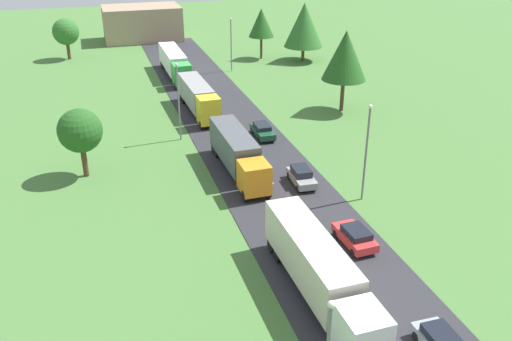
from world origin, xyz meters
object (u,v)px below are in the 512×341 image
object	(u,v)px
car_third	(302,176)
tree_elm	(345,55)
truck_fourth	(174,62)
lamppost_fourth	(231,42)
truck_second	(238,152)
lamppost_second	(366,148)
truck_lead	(318,269)
tree_oak	(261,23)
distant_building	(142,23)
car_fourth	(262,130)
lamppost_third	(178,98)
tree_maple	(66,32)
tree_ash	(304,25)
car_second	(355,236)
tree_pine	(80,131)
truck_third	(198,96)

from	to	relation	value
car_third	tree_elm	xyz separation A→B (m)	(12.28, 17.44, 6.08)
truck_fourth	lamppost_fourth	bearing A→B (deg)	2.78
truck_second	lamppost_second	bearing A→B (deg)	-43.15
truck_lead	tree_oak	distance (m)	62.80
tree_oak	distant_building	world-z (taller)	tree_oak
truck_second	car_third	size ratio (longest dim) A/B	3.03
truck_lead	car_fourth	distance (m)	27.59
car_fourth	lamppost_third	size ratio (longest dim) A/B	0.51
tree_maple	car_third	bearing A→B (deg)	-69.77
truck_fourth	tree_ash	world-z (taller)	tree_ash
lamppost_third	lamppost_fourth	xyz separation A→B (m)	(12.50, 25.25, -0.17)
distant_building	truck_fourth	bearing A→B (deg)	-86.86
truck_second	tree_elm	bearing A→B (deg)	37.77
car_fourth	tree_oak	world-z (taller)	tree_oak
lamppost_second	distant_building	size ratio (longest dim) A/B	0.60
truck_lead	distant_building	size ratio (longest dim) A/B	0.96
car_fourth	distant_building	bearing A→B (deg)	96.92
truck_lead	truck_second	bearing A→B (deg)	89.73
tree_oak	truck_lead	bearing A→B (deg)	-104.50
truck_second	lamppost_third	bearing A→B (deg)	110.73
lamppost_third	lamppost_fourth	distance (m)	28.17
truck_fourth	car_fourth	distance (m)	27.42
truck_second	lamppost_second	distance (m)	12.40
tree_elm	tree_ash	bearing A→B (deg)	79.37
car_second	tree_maple	bearing A→B (deg)	107.26
car_fourth	tree_elm	world-z (taller)	tree_elm
tree_oak	tree_elm	world-z (taller)	tree_elm
car_third	tree_oak	distance (m)	47.03
truck_lead	tree_ash	xyz separation A→B (m)	(21.81, 57.11, 3.65)
car_second	truck_second	bearing A→B (deg)	108.62
truck_second	tree_oak	distance (m)	44.34
lamppost_fourth	truck_fourth	bearing A→B (deg)	-177.22
tree_pine	distant_building	bearing A→B (deg)	78.20
tree_maple	distant_building	distance (m)	17.93
truck_third	lamppost_second	size ratio (longest dim) A/B	1.44
car_second	lamppost_second	xyz separation A→B (m)	(3.90, 6.37, 3.96)
truck_second	truck_third	size ratio (longest dim) A/B	0.98
car_fourth	tree_maple	size ratio (longest dim) A/B	0.65
car_fourth	lamppost_second	xyz separation A→B (m)	(3.87, -16.02, 3.97)
car_third	car_fourth	world-z (taller)	car_third
tree_oak	car_second	bearing A→B (deg)	-100.79
truck_lead	truck_fourth	size ratio (longest dim) A/B	0.96
truck_fourth	tree_elm	size ratio (longest dim) A/B	1.45
truck_second	tree_pine	xyz separation A→B (m)	(-13.83, 3.57, 2.38)
tree_pine	tree_elm	distance (m)	32.52
tree_pine	lamppost_fourth	bearing A→B (deg)	54.34
truck_fourth	car_second	world-z (taller)	truck_fourth
car_third	tree_maple	size ratio (longest dim) A/B	0.61
car_third	tree_elm	world-z (taller)	tree_elm
truck_fourth	car_fourth	world-z (taller)	truck_fourth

